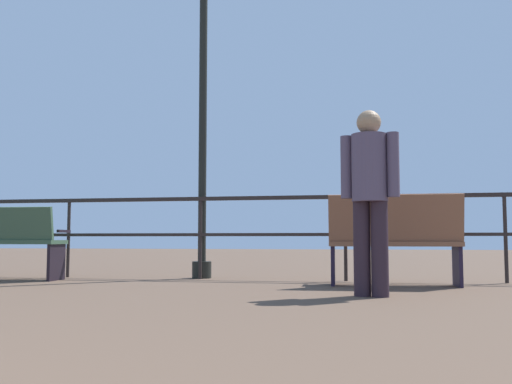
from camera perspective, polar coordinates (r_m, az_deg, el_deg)
name	(u,v)px	position (r m, az deg, el deg)	size (l,w,h in m)	color
pier_railing	(201,219)	(7.70, -5.41, -2.59)	(18.76, 0.05, 1.07)	black
bench_near_right	(394,237)	(6.64, 13.30, -4.27)	(1.45, 0.69, 1.00)	brown
lamppost_center	(203,63)	(8.22, -5.15, 12.35)	(0.35, 0.35, 4.71)	black
person_at_railing	(370,189)	(5.45, 11.00, 0.32)	(0.53, 0.33, 1.70)	#2C1E28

